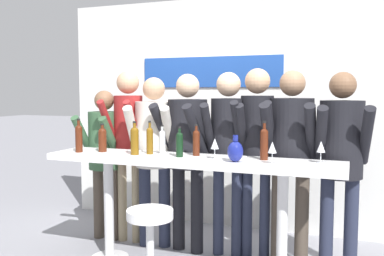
# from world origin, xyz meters

# --- Properties ---
(back_wall) EXTENTS (4.25, 0.12, 2.71)m
(back_wall) POSITION_xyz_m (-0.00, 1.45, 1.36)
(back_wall) COLOR silver
(back_wall) RESTS_ON ground_plane
(tasting_table) EXTENTS (2.65, 0.51, 1.04)m
(tasting_table) POSITION_xyz_m (0.00, 0.00, 0.87)
(tasting_table) COLOR white
(tasting_table) RESTS_ON ground_plane
(bar_stool) EXTENTS (0.37, 0.37, 0.73)m
(bar_stool) POSITION_xyz_m (-0.06, -0.66, 0.48)
(bar_stool) COLOR silver
(bar_stool) RESTS_ON ground_plane
(person_far_left) EXTENTS (0.42, 0.51, 1.62)m
(person_far_left) POSITION_xyz_m (-1.16, 0.48, 1.00)
(person_far_left) COLOR #473D33
(person_far_left) RESTS_ON ground_plane
(person_left) EXTENTS (0.38, 0.54, 1.82)m
(person_left) POSITION_xyz_m (-0.88, 0.50, 1.16)
(person_left) COLOR gray
(person_left) RESTS_ON ground_plane
(person_center_left) EXTENTS (0.53, 0.63, 1.75)m
(person_center_left) POSITION_xyz_m (-0.57, 0.47, 1.09)
(person_center_left) COLOR #23283D
(person_center_left) RESTS_ON ground_plane
(person_center) EXTENTS (0.52, 0.63, 1.78)m
(person_center) POSITION_xyz_m (-0.20, 0.46, 1.10)
(person_center) COLOR black
(person_center) RESTS_ON ground_plane
(person_center_right) EXTENTS (0.43, 0.56, 1.80)m
(person_center_right) POSITION_xyz_m (0.21, 0.49, 1.13)
(person_center_right) COLOR #23283D
(person_center_right) RESTS_ON ground_plane
(person_right) EXTENTS (0.38, 0.54, 1.83)m
(person_right) POSITION_xyz_m (0.49, 0.52, 1.16)
(person_right) COLOR #23283D
(person_right) RESTS_ON ground_plane
(person_far_right) EXTENTS (0.47, 0.57, 1.80)m
(person_far_right) POSITION_xyz_m (0.81, 0.49, 1.11)
(person_far_right) COLOR #473D33
(person_far_right) RESTS_ON ground_plane
(person_rightmost) EXTENTS (0.49, 0.60, 1.78)m
(person_rightmost) POSITION_xyz_m (1.25, 0.48, 1.10)
(person_rightmost) COLOR #23283D
(person_rightmost) RESTS_ON ground_plane
(wine_bottle_0) EXTENTS (0.07, 0.07, 0.32)m
(wine_bottle_0) POSITION_xyz_m (-1.08, -0.08, 1.18)
(wine_bottle_0) COLOR #4C1E0F
(wine_bottle_0) RESTS_ON tasting_table
(wine_bottle_1) EXTENTS (0.06, 0.06, 0.28)m
(wine_bottle_1) POSITION_xyz_m (0.03, 0.10, 1.17)
(wine_bottle_1) COLOR #4C1E0F
(wine_bottle_1) RESTS_ON tasting_table
(wine_bottle_2) EXTENTS (0.08, 0.08, 0.31)m
(wine_bottle_2) POSITION_xyz_m (-0.51, -0.04, 1.18)
(wine_bottle_2) COLOR brown
(wine_bottle_2) RESTS_ON tasting_table
(wine_bottle_3) EXTENTS (0.07, 0.07, 0.33)m
(wine_bottle_3) POSITION_xyz_m (0.65, 0.08, 1.19)
(wine_bottle_3) COLOR #4C1E0F
(wine_bottle_3) RESTS_ON tasting_table
(wine_bottle_4) EXTENTS (0.08, 0.08, 0.27)m
(wine_bottle_4) POSITION_xyz_m (-0.89, 0.02, 1.16)
(wine_bottle_4) COLOR #4C1E0F
(wine_bottle_4) RESTS_ON tasting_table
(wine_bottle_5) EXTENTS (0.06, 0.06, 0.27)m
(wine_bottle_5) POSITION_xyz_m (-0.30, 0.09, 1.16)
(wine_bottle_5) COLOR #B7BCC1
(wine_bottle_5) RESTS_ON tasting_table
(wine_bottle_6) EXTENTS (0.06, 0.06, 0.31)m
(wine_bottle_6) POSITION_xyz_m (-0.40, 0.05, 1.17)
(wine_bottle_6) COLOR brown
(wine_bottle_6) RESTS_ON tasting_table
(wine_bottle_7) EXTENTS (0.06, 0.06, 0.27)m
(wine_bottle_7) POSITION_xyz_m (-0.08, -0.02, 1.16)
(wine_bottle_7) COLOR black
(wine_bottle_7) RESTS_ON tasting_table
(wine_glass_0) EXTENTS (0.07, 0.07, 0.18)m
(wine_glass_0) POSITION_xyz_m (0.74, -0.09, 1.16)
(wine_glass_0) COLOR silver
(wine_glass_0) RESTS_ON tasting_table
(wine_glass_1) EXTENTS (0.07, 0.07, 0.18)m
(wine_glass_1) POSITION_xyz_m (0.24, -0.02, 1.16)
(wine_glass_1) COLOR silver
(wine_glass_1) RESTS_ON tasting_table
(wine_glass_2) EXTENTS (0.07, 0.07, 0.18)m
(wine_glass_2) POSITION_xyz_m (1.10, 0.09, 1.16)
(wine_glass_2) COLOR silver
(wine_glass_2) RESTS_ON tasting_table
(decorative_vase) EXTENTS (0.13, 0.13, 0.22)m
(decorative_vase) POSITION_xyz_m (0.45, -0.10, 1.13)
(decorative_vase) COLOR navy
(decorative_vase) RESTS_ON tasting_table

